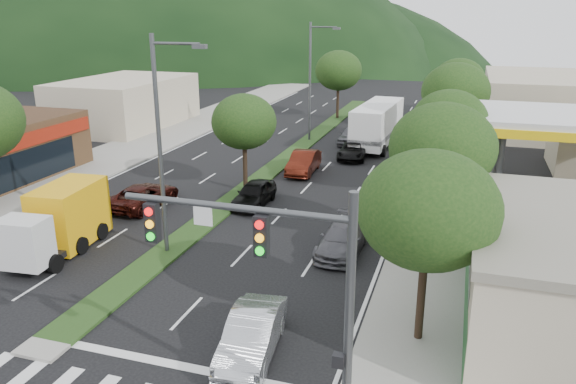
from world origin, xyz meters
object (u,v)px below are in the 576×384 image
(streetlight_mid, at_px, (312,76))
(car_queue_a, at_px, (254,194))
(tree_r_c, at_px, (449,122))
(car_queue_e, at_px, (353,135))
(tree_med_far, at_px, (339,71))
(tree_r_b, at_px, (442,148))
(box_truck, at_px, (61,222))
(sedan_silver, at_px, (252,334))
(traffic_signal, at_px, (288,277))
(motorhome, at_px, (377,124))
(tree_r_e, at_px, (459,80))
(tree_med_near, at_px, (244,122))
(tree_r_a, at_px, (428,210))
(suv_maroon, at_px, (144,196))
(car_queue_b, at_px, (343,238))
(streetlight_near, at_px, (163,137))
(car_queue_c, at_px, (304,162))
(car_queue_d, at_px, (353,151))
(tree_r_d, at_px, (456,92))

(streetlight_mid, relative_size, car_queue_a, 2.41)
(car_queue_a, bearing_deg, tree_r_c, 23.06)
(car_queue_e, bearing_deg, streetlight_mid, -173.69)
(tree_med_far, xyz_separation_m, car_queue_e, (3.84, -10.94, -4.25))
(tree_r_c, bearing_deg, tree_r_b, -90.00)
(box_truck, bearing_deg, sedan_silver, 150.14)
(traffic_signal, distance_m, car_queue_a, 19.13)
(motorhome, bearing_deg, sedan_silver, -84.75)
(tree_r_e, bearing_deg, tree_r_b, -90.00)
(motorhome, bearing_deg, tree_r_e, 53.33)
(tree_r_c, bearing_deg, tree_med_near, -170.54)
(tree_r_b, relative_size, tree_r_e, 1.03)
(tree_r_a, xyz_separation_m, suv_maroon, (-16.49, 9.38, -4.14))
(tree_r_c, xyz_separation_m, car_queue_b, (-4.12, -9.40, -4.07))
(tree_r_c, distance_m, streetlight_near, 16.85)
(tree_r_e, xyz_separation_m, car_queue_e, (-8.16, -6.94, -4.14))
(motorhome, bearing_deg, traffic_signal, -81.21)
(car_queue_c, relative_size, motorhome, 0.50)
(streetlight_mid, bearing_deg, tree_r_b, -60.68)
(tree_r_a, height_order, car_queue_a, tree_r_a)
(streetlight_mid, bearing_deg, sedan_silver, -78.14)
(suv_maroon, relative_size, box_truck, 0.78)
(streetlight_near, relative_size, car_queue_d, 2.28)
(car_queue_a, relative_size, car_queue_e, 0.94)
(car_queue_a, height_order, motorhome, motorhome)
(traffic_signal, height_order, streetlight_mid, streetlight_mid)
(car_queue_b, bearing_deg, box_truck, -162.06)
(tree_r_a, distance_m, tree_med_near, 18.44)
(car_queue_e, bearing_deg, tree_r_c, -52.65)
(tree_r_a, height_order, suv_maroon, tree_r_a)
(tree_r_b, height_order, car_queue_e, tree_r_b)
(tree_r_c, xyz_separation_m, streetlight_near, (-11.79, -12.00, 0.84))
(tree_r_e, xyz_separation_m, tree_med_far, (-12.00, 4.00, 0.11))
(tree_r_b, bearing_deg, tree_r_e, 90.00)
(tree_r_c, distance_m, tree_r_e, 20.00)
(traffic_signal, bearing_deg, tree_r_e, 85.91)
(streetlight_near, distance_m, car_queue_d, 21.19)
(suv_maroon, xyz_separation_m, car_queue_d, (9.37, 14.68, -0.07))
(tree_r_b, relative_size, car_queue_a, 1.67)
(tree_r_e, height_order, motorhome, tree_r_e)
(tree_r_d, distance_m, suv_maroon, 23.84)
(streetlight_near, height_order, sedan_silver, streetlight_near)
(car_queue_e, relative_size, motorhome, 0.47)
(car_queue_d, xyz_separation_m, car_queue_e, (-1.04, 5.00, 0.14))
(streetlight_mid, distance_m, car_queue_d, 8.42)
(tree_r_e, relative_size, car_queue_e, 1.52)
(traffic_signal, xyz_separation_m, tree_r_b, (2.97, 13.54, 0.39))
(traffic_signal, relative_size, tree_med_far, 1.01)
(box_truck, bearing_deg, car_queue_e, -113.89)
(traffic_signal, distance_m, sedan_silver, 5.47)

